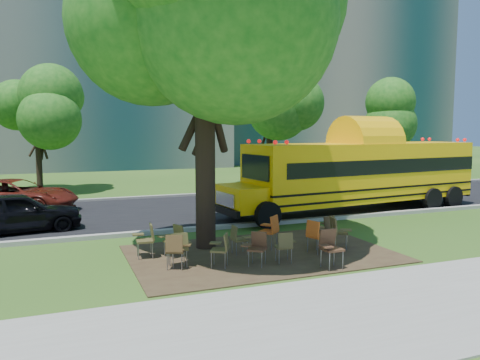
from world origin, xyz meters
name	(u,v)px	position (x,y,z in m)	size (l,w,h in m)	color
ground	(221,253)	(0.00, 0.00, 0.00)	(160.00, 160.00, 0.00)	#264A17
sidewalk	(314,321)	(0.00, -5.00, 0.02)	(60.00, 4.00, 0.04)	gray
dirt_patch	(261,254)	(1.00, -0.50, 0.01)	(7.00, 4.50, 0.03)	#382819
asphalt_road	(165,212)	(0.00, 7.00, 0.02)	(80.00, 8.00, 0.04)	black
kerb_near	(191,229)	(0.00, 3.00, 0.07)	(80.00, 0.25, 0.14)	gray
kerb_far	(147,197)	(0.00, 11.10, 0.07)	(80.00, 0.25, 0.14)	gray
building_main	(5,45)	(-8.00, 36.00, 11.00)	(38.00, 16.00, 22.00)	slate
building_right	(307,53)	(24.00, 38.00, 12.50)	(30.00, 16.00, 25.00)	gray
bg_tree_2	(37,115)	(-5.00, 16.00, 4.21)	(4.80, 4.80, 6.62)	black
bg_tree_3	(270,103)	(8.00, 14.00, 5.03)	(5.60, 5.60, 7.84)	black
bg_tree_4	(388,115)	(16.00, 13.00, 4.34)	(5.00, 5.00, 6.85)	black
main_tree	(204,27)	(-0.21, 0.67, 6.14)	(7.20, 7.20, 9.76)	black
school_bus	(362,172)	(7.63, 4.18, 1.64)	(11.77, 3.80, 2.83)	#FFB608
chair_0	(179,246)	(-1.39, -0.92, 0.55)	(0.59, 0.57, 0.89)	brown
chair_1	(176,248)	(-1.50, -1.09, 0.55)	(0.72, 0.57, 0.89)	#4B351A
chair_2	(222,246)	(-0.42, -1.29, 0.53)	(0.56, 0.72, 0.86)	brown
chair_3	(257,245)	(0.43, -1.48, 0.52)	(0.73, 0.57, 0.85)	#4C2D1B
chair_4	(285,244)	(1.17, -1.57, 0.51)	(0.60, 0.48, 0.82)	#483E1F
chair_5	(330,245)	(1.98, -2.34, 0.59)	(0.62, 0.57, 0.96)	#4C2D1B
chair_6	(328,230)	(2.93, -0.79, 0.58)	(0.55, 0.70, 0.94)	brown
chair_7	(317,233)	(2.39, -1.05, 0.57)	(0.70, 0.64, 0.93)	#D45416
chair_8	(147,237)	(-1.97, 0.22, 0.57)	(0.54, 0.63, 0.92)	#4A4220
chair_9	(174,237)	(-1.27, 0.07, 0.53)	(0.68, 0.59, 0.86)	brown
chair_10	(238,237)	(0.37, -0.39, 0.50)	(0.48, 0.52, 0.81)	brown
chair_11	(270,228)	(1.45, -0.10, 0.60)	(0.66, 0.83, 0.97)	#BD4A14
chair_12	(338,229)	(3.22, -0.81, 0.58)	(0.62, 0.79, 0.94)	#473F1E
chair_13	(327,227)	(3.24, -0.18, 0.53)	(0.58, 0.61, 0.86)	#48311A
black_car	(17,213)	(-5.37, 4.81, 0.68)	(1.61, 4.01, 1.37)	black
bg_car_red	(16,196)	(-5.71, 9.22, 0.68)	(2.27, 4.93, 1.37)	#50150D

